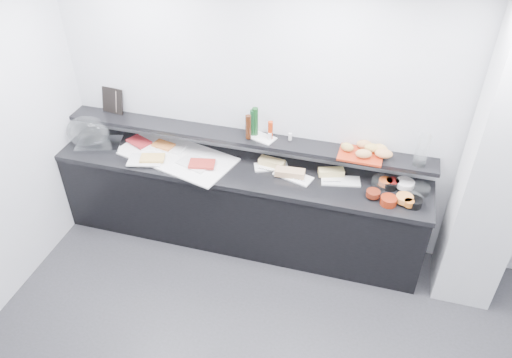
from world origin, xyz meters
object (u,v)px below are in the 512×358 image
(cloche_base, at_px, (99,144))
(bread_tray, at_px, (361,155))
(condiment_tray, at_px, (262,138))
(framed_print, at_px, (112,100))
(carafe, at_px, (422,150))
(sandwich_plate_mid, at_px, (293,176))

(cloche_base, relative_size, bread_tray, 1.11)
(condiment_tray, relative_size, bread_tray, 0.62)
(framed_print, xyz_separation_m, condiment_tray, (1.59, -0.08, -0.12))
(cloche_base, distance_m, framed_print, 0.46)
(bread_tray, height_order, carafe, carafe)
(sandwich_plate_mid, distance_m, carafe, 1.16)
(sandwich_plate_mid, xyz_separation_m, carafe, (1.08, 0.14, 0.39))
(cloche_base, bearing_deg, bread_tray, -12.36)
(cloche_base, xyz_separation_m, sandwich_plate_mid, (2.00, 0.02, -0.01))
(sandwich_plate_mid, height_order, bread_tray, bread_tray)
(bread_tray, bearing_deg, sandwich_plate_mid, -164.87)
(sandwich_plate_mid, bearing_deg, bread_tray, 31.17)
(sandwich_plate_mid, relative_size, framed_print, 1.39)
(sandwich_plate_mid, distance_m, condiment_tray, 0.47)
(carafe, bearing_deg, cloche_base, -176.98)
(condiment_tray, bearing_deg, carafe, 17.55)
(framed_print, distance_m, condiment_tray, 1.60)
(cloche_base, distance_m, carafe, 3.11)
(framed_print, distance_m, bread_tray, 2.52)
(sandwich_plate_mid, height_order, condiment_tray, condiment_tray)
(framed_print, bearing_deg, cloche_base, -93.86)
(bread_tray, xyz_separation_m, carafe, (0.50, -0.00, 0.14))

